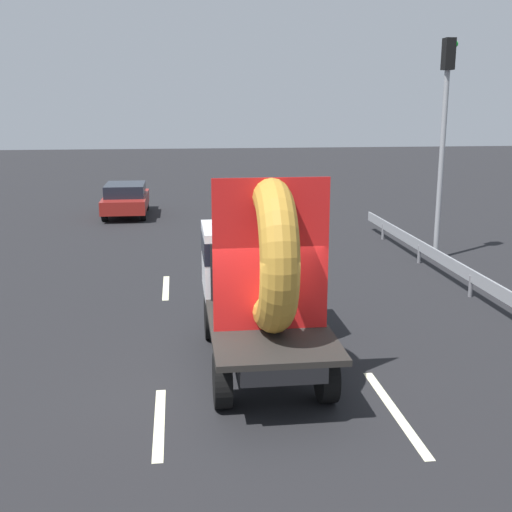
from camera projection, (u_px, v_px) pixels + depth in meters
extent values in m
plane|color=black|center=(248.00, 388.00, 11.12)|extent=(120.00, 120.00, 0.00)
cylinder|color=black|center=(212.00, 318.00, 13.39)|extent=(0.28, 0.88, 0.88)
cylinder|color=black|center=(293.00, 315.00, 13.59)|extent=(0.28, 0.88, 0.88)
cylinder|color=black|center=(222.00, 381.00, 10.35)|extent=(0.28, 0.88, 0.88)
cylinder|color=black|center=(326.00, 376.00, 10.55)|extent=(0.28, 0.88, 0.88)
cube|color=black|center=(263.00, 322.00, 11.81)|extent=(1.30, 4.98, 0.25)
cube|color=silver|center=(252.00, 259.00, 13.20)|extent=(2.00, 1.72, 1.35)
cube|color=black|center=(253.00, 245.00, 13.09)|extent=(2.02, 1.63, 0.44)
cube|color=black|center=(269.00, 329.00, 10.94)|extent=(2.00, 3.26, 0.10)
cube|color=black|center=(258.00, 271.00, 12.33)|extent=(1.80, 0.08, 1.10)
torus|color=#B7842D|center=(271.00, 255.00, 10.49)|extent=(0.61, 2.53, 2.53)
cube|color=red|center=(271.00, 255.00, 10.49)|extent=(1.90, 0.03, 2.53)
cylinder|color=black|center=(111.00, 204.00, 29.30)|extent=(0.22, 0.65, 0.65)
cylinder|color=black|center=(146.00, 203.00, 29.49)|extent=(0.22, 0.65, 0.65)
cylinder|color=black|center=(104.00, 213.00, 26.68)|extent=(0.22, 0.65, 0.65)
cylinder|color=black|center=(143.00, 213.00, 26.86)|extent=(0.22, 0.65, 0.65)
cube|color=maroon|center=(126.00, 202.00, 28.02)|extent=(1.82, 4.25, 0.56)
cube|color=black|center=(125.00, 190.00, 27.80)|extent=(1.64, 2.38, 0.51)
cylinder|color=gray|center=(441.00, 168.00, 19.66)|extent=(0.16, 0.16, 5.71)
cube|color=black|center=(449.00, 54.00, 18.90)|extent=(0.30, 0.36, 0.90)
sphere|color=#19D833|center=(455.00, 44.00, 18.85)|extent=(0.20, 0.20, 0.20)
cube|color=gray|center=(443.00, 259.00, 17.93)|extent=(0.06, 14.20, 0.32)
cylinder|color=slate|center=(471.00, 286.00, 16.28)|extent=(0.10, 0.10, 0.55)
cylinder|color=slate|center=(419.00, 254.00, 19.71)|extent=(0.10, 0.10, 0.55)
cylinder|color=slate|center=(383.00, 232.00, 23.14)|extent=(0.10, 0.10, 0.55)
cube|color=beige|center=(159.00, 423.00, 9.91)|extent=(0.16, 2.32, 0.01)
cube|color=beige|center=(166.00, 288.00, 17.14)|extent=(0.16, 2.30, 0.01)
cube|color=beige|center=(395.00, 411.00, 10.28)|extent=(0.16, 2.99, 0.01)
cube|color=beige|center=(300.00, 278.00, 18.12)|extent=(0.16, 2.69, 0.01)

